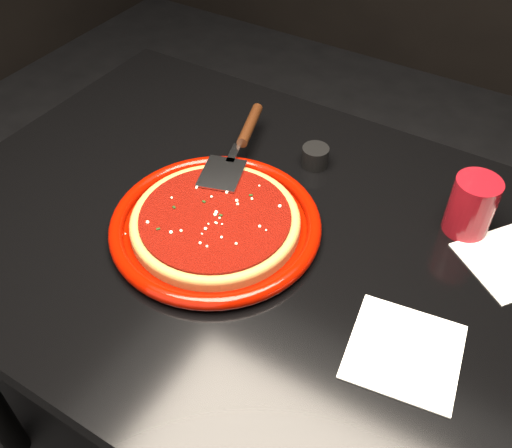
{
  "coord_description": "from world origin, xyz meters",
  "views": [
    {
      "loc": [
        0.31,
        -0.57,
        1.43
      ],
      "look_at": [
        -0.04,
        -0.0,
        0.77
      ],
      "focal_mm": 40.0,
      "sensor_mm": 36.0,
      "label": 1
    }
  ],
  "objects_px": {
    "table": "(271,364)",
    "ramekin": "(315,156)",
    "cup": "(472,206)",
    "pizza_server": "(238,146)",
    "plate": "(216,225)"
  },
  "relations": [
    {
      "from": "cup",
      "to": "ramekin",
      "type": "height_order",
      "value": "cup"
    },
    {
      "from": "ramekin",
      "to": "pizza_server",
      "type": "bearing_deg",
      "value": -148.28
    },
    {
      "from": "plate",
      "to": "ramekin",
      "type": "height_order",
      "value": "ramekin"
    },
    {
      "from": "ramekin",
      "to": "cup",
      "type": "bearing_deg",
      "value": -4.19
    },
    {
      "from": "table",
      "to": "cup",
      "type": "distance_m",
      "value": 0.53
    },
    {
      "from": "plate",
      "to": "cup",
      "type": "xyz_separation_m",
      "value": [
        0.35,
        0.22,
        0.04
      ]
    },
    {
      "from": "plate",
      "to": "pizza_server",
      "type": "xyz_separation_m",
      "value": [
        -0.06,
        0.17,
        0.03
      ]
    },
    {
      "from": "plate",
      "to": "pizza_server",
      "type": "distance_m",
      "value": 0.18
    },
    {
      "from": "cup",
      "to": "ramekin",
      "type": "distance_m",
      "value": 0.29
    },
    {
      "from": "table",
      "to": "cup",
      "type": "height_order",
      "value": "cup"
    },
    {
      "from": "table",
      "to": "cup",
      "type": "relative_size",
      "value": 11.67
    },
    {
      "from": "table",
      "to": "ramekin",
      "type": "bearing_deg",
      "value": 100.07
    },
    {
      "from": "table",
      "to": "ramekin",
      "type": "relative_size",
      "value": 23.96
    },
    {
      "from": "table",
      "to": "pizza_server",
      "type": "xyz_separation_m",
      "value": [
        -0.16,
        0.14,
        0.42
      ]
    },
    {
      "from": "cup",
      "to": "ramekin",
      "type": "xyz_separation_m",
      "value": [
        -0.29,
        0.02,
        -0.03
      ]
    }
  ]
}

